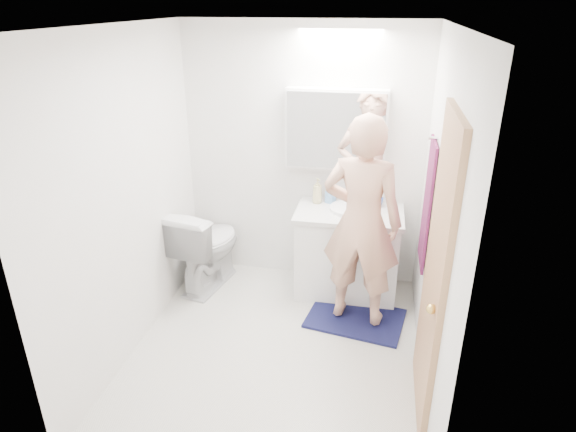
% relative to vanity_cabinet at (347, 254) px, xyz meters
% --- Properties ---
extents(floor, '(2.50, 2.50, 0.00)m').
position_rel_vanity_cabinet_xyz_m(floor, '(-0.47, -0.96, -0.39)').
color(floor, silver).
rests_on(floor, ground).
extents(ceiling, '(2.50, 2.50, 0.00)m').
position_rel_vanity_cabinet_xyz_m(ceiling, '(-0.47, -0.96, 2.01)').
color(ceiling, white).
rests_on(ceiling, floor).
extents(wall_back, '(2.50, 0.00, 2.50)m').
position_rel_vanity_cabinet_xyz_m(wall_back, '(-0.47, 0.29, 0.81)').
color(wall_back, white).
rests_on(wall_back, floor).
extents(wall_front, '(2.50, 0.00, 2.50)m').
position_rel_vanity_cabinet_xyz_m(wall_front, '(-0.47, -2.21, 0.81)').
color(wall_front, white).
rests_on(wall_front, floor).
extents(wall_left, '(0.00, 2.50, 2.50)m').
position_rel_vanity_cabinet_xyz_m(wall_left, '(-1.57, -0.96, 0.81)').
color(wall_left, white).
rests_on(wall_left, floor).
extents(wall_right, '(0.00, 2.50, 2.50)m').
position_rel_vanity_cabinet_xyz_m(wall_right, '(0.63, -0.96, 0.81)').
color(wall_right, white).
rests_on(wall_right, floor).
extents(vanity_cabinet, '(0.90, 0.55, 0.78)m').
position_rel_vanity_cabinet_xyz_m(vanity_cabinet, '(0.00, 0.00, 0.00)').
color(vanity_cabinet, white).
rests_on(vanity_cabinet, floor).
extents(countertop, '(0.95, 0.58, 0.04)m').
position_rel_vanity_cabinet_xyz_m(countertop, '(0.00, -0.00, 0.41)').
color(countertop, silver).
rests_on(countertop, vanity_cabinet).
extents(sink_basin, '(0.36, 0.36, 0.03)m').
position_rel_vanity_cabinet_xyz_m(sink_basin, '(0.00, 0.03, 0.45)').
color(sink_basin, white).
rests_on(sink_basin, countertop).
extents(faucet, '(0.02, 0.02, 0.16)m').
position_rel_vanity_cabinet_xyz_m(faucet, '(0.00, 0.22, 0.51)').
color(faucet, silver).
rests_on(faucet, countertop).
extents(medicine_cabinet, '(0.88, 0.14, 0.70)m').
position_rel_vanity_cabinet_xyz_m(medicine_cabinet, '(-0.17, 0.21, 1.11)').
color(medicine_cabinet, white).
rests_on(medicine_cabinet, wall_back).
extents(mirror_panel, '(0.84, 0.01, 0.66)m').
position_rel_vanity_cabinet_xyz_m(mirror_panel, '(-0.17, 0.13, 1.11)').
color(mirror_panel, silver).
rests_on(mirror_panel, medicine_cabinet).
extents(toilet, '(0.61, 0.88, 0.82)m').
position_rel_vanity_cabinet_xyz_m(toilet, '(-1.31, -0.11, 0.02)').
color(toilet, silver).
rests_on(toilet, floor).
extents(bath_rug, '(0.88, 0.68, 0.02)m').
position_rel_vanity_cabinet_xyz_m(bath_rug, '(0.12, -0.45, -0.38)').
color(bath_rug, '#161847').
rests_on(bath_rug, floor).
extents(person, '(0.70, 0.52, 1.75)m').
position_rel_vanity_cabinet_xyz_m(person, '(0.12, -0.45, 0.53)').
color(person, tan).
rests_on(person, bath_rug).
extents(door, '(0.04, 0.80, 2.00)m').
position_rel_vanity_cabinet_xyz_m(door, '(0.61, -1.31, 0.61)').
color(door, tan).
rests_on(door, wall_right).
extents(door_knob, '(0.06, 0.06, 0.06)m').
position_rel_vanity_cabinet_xyz_m(door_knob, '(0.57, -1.61, 0.56)').
color(door_knob, gold).
rests_on(door_knob, door).
extents(towel, '(0.02, 0.42, 1.00)m').
position_rel_vanity_cabinet_xyz_m(towel, '(0.61, -0.41, 0.71)').
color(towel, '#131034').
rests_on(towel, wall_right).
extents(towel_hook, '(0.07, 0.02, 0.02)m').
position_rel_vanity_cabinet_xyz_m(towel_hook, '(0.60, -0.41, 1.23)').
color(towel_hook, silver).
rests_on(towel_hook, wall_right).
extents(soap_bottle_a, '(0.13, 0.13, 0.23)m').
position_rel_vanity_cabinet_xyz_m(soap_bottle_a, '(-0.31, 0.15, 0.55)').
color(soap_bottle_a, '#C2B97D').
rests_on(soap_bottle_a, countertop).
extents(soap_bottle_b, '(0.10, 0.10, 0.17)m').
position_rel_vanity_cabinet_xyz_m(soap_bottle_b, '(-0.19, 0.18, 0.52)').
color(soap_bottle_b, '#6095CF').
rests_on(soap_bottle_b, countertop).
extents(toothbrush_cup, '(0.12, 0.12, 0.09)m').
position_rel_vanity_cabinet_xyz_m(toothbrush_cup, '(0.24, 0.16, 0.47)').
color(toothbrush_cup, '#3A5AAF').
rests_on(toothbrush_cup, countertop).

